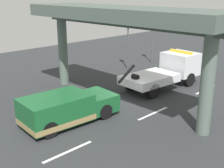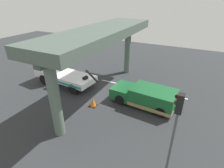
{
  "view_description": "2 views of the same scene",
  "coord_description": "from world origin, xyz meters",
  "px_view_note": "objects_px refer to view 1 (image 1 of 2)",
  "views": [
    {
      "loc": [
        -12.74,
        -12.03,
        6.73
      ],
      "look_at": [
        -1.53,
        -0.69,
        1.7
      ],
      "focal_mm": 47.86,
      "sensor_mm": 36.0,
      "label": 1
    },
    {
      "loc": [
        -7.22,
        12.1,
        8.12
      ],
      "look_at": [
        -1.6,
        0.89,
        1.72
      ],
      "focal_mm": 28.16,
      "sensor_mm": 36.0,
      "label": 2
    }
  ],
  "objects_px": {
    "traffic_light_mid": "(153,27)",
    "traffic_cone_orange": "(94,91)",
    "towed_van_green": "(66,109)",
    "tow_truck_white": "(168,70)",
    "traffic_light_far": "(128,32)"
  },
  "relations": [
    {
      "from": "tow_truck_white",
      "to": "towed_van_green",
      "type": "relative_size",
      "value": 1.37
    },
    {
      "from": "tow_truck_white",
      "to": "traffic_cone_orange",
      "type": "distance_m",
      "value": 5.74
    },
    {
      "from": "tow_truck_white",
      "to": "traffic_light_mid",
      "type": "relative_size",
      "value": 1.56
    },
    {
      "from": "traffic_cone_orange",
      "to": "tow_truck_white",
      "type": "bearing_deg",
      "value": -22.02
    },
    {
      "from": "towed_van_green",
      "to": "traffic_cone_orange",
      "type": "height_order",
      "value": "towed_van_green"
    },
    {
      "from": "towed_van_green",
      "to": "tow_truck_white",
      "type": "bearing_deg",
      "value": -0.39
    },
    {
      "from": "traffic_light_mid",
      "to": "traffic_cone_orange",
      "type": "relative_size",
      "value": 6.64
    },
    {
      "from": "traffic_light_far",
      "to": "tow_truck_white",
      "type": "bearing_deg",
      "value": -107.41
    },
    {
      "from": "traffic_light_mid",
      "to": "towed_van_green",
      "type": "bearing_deg",
      "value": -159.11
    },
    {
      "from": "traffic_cone_orange",
      "to": "traffic_light_mid",
      "type": "bearing_deg",
      "value": 17.85
    },
    {
      "from": "towed_van_green",
      "to": "traffic_cone_orange",
      "type": "bearing_deg",
      "value": 28.72
    },
    {
      "from": "traffic_cone_orange",
      "to": "towed_van_green",
      "type": "bearing_deg",
      "value": -151.28
    },
    {
      "from": "traffic_light_mid",
      "to": "traffic_cone_orange",
      "type": "distance_m",
      "value": 11.44
    },
    {
      "from": "traffic_light_mid",
      "to": "traffic_cone_orange",
      "type": "height_order",
      "value": "traffic_light_mid"
    },
    {
      "from": "tow_truck_white",
      "to": "traffic_light_far",
      "type": "distance_m",
      "value": 6.14
    }
  ]
}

